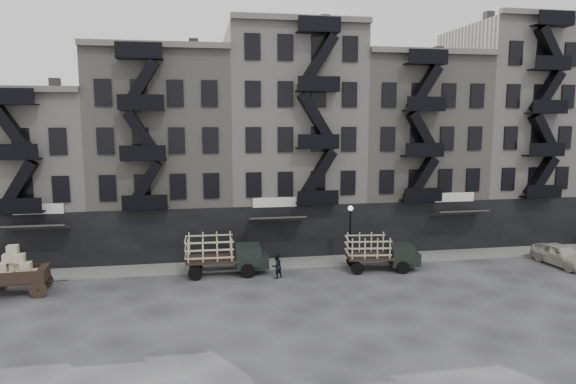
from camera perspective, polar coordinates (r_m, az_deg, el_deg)
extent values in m
plane|color=#38383A|center=(33.76, 3.21, -9.60)|extent=(140.00, 140.00, 0.00)
cube|color=slate|center=(37.24, 1.88, -7.77)|extent=(55.00, 2.50, 0.15)
cube|color=#AFA8A1|center=(43.36, -26.85, 1.60)|extent=(10.00, 10.00, 12.00)
cube|color=black|center=(39.32, -28.53, -5.02)|extent=(10.00, 0.35, 4.00)
cube|color=#4C4744|center=(42.55, -24.15, 10.57)|extent=(0.70, 0.70, 1.20)
cube|color=gray|center=(41.45, -13.61, 4.07)|extent=(10.00, 10.00, 15.00)
cube|color=black|center=(37.35, -13.78, -4.90)|extent=(10.00, 0.35, 4.00)
cube|color=#595651|center=(36.55, -14.53, 15.63)|extent=(10.00, 0.50, 0.40)
cube|color=#4C4744|center=(41.99, -18.23, 15.03)|extent=(0.70, 0.70, 1.20)
cube|color=#4C4744|center=(41.62, -10.43, 15.36)|extent=(0.70, 0.70, 1.20)
cube|color=#AFA8A1|center=(41.98, 0.16, 5.72)|extent=(10.00, 10.00, 17.00)
cube|color=black|center=(38.00, 1.49, -4.44)|extent=(10.00, 0.35, 4.00)
cube|color=#595651|center=(37.52, 1.64, 18.77)|extent=(10.00, 0.50, 0.40)
cube|color=#4C4744|center=(42.15, -4.06, 18.13)|extent=(0.70, 0.70, 1.20)
cube|color=#4C4744|center=(43.08, 3.61, 17.92)|extent=(0.70, 0.70, 1.20)
cube|color=gray|center=(44.90, 12.86, 4.40)|extent=(10.00, 10.00, 15.00)
cube|color=black|center=(41.14, 15.29, -3.76)|extent=(10.00, 0.35, 4.00)
cube|color=#595651|center=(40.41, 16.14, 14.83)|extent=(10.00, 0.50, 0.40)
cube|color=#4C4744|center=(44.05, 9.48, 14.98)|extent=(0.70, 0.70, 1.20)
cube|color=#4C4744|center=(46.15, 16.15, 14.46)|extent=(0.70, 0.70, 1.20)
cube|color=#AFA8A1|center=(49.58, 23.69, 5.99)|extent=(10.00, 10.00, 18.00)
cube|color=black|center=(46.28, 26.58, -3.03)|extent=(10.00, 0.35, 4.00)
cube|color=#595651|center=(46.05, 28.07, 17.13)|extent=(10.00, 0.50, 0.40)
cube|color=#4C4744|center=(48.68, 21.28, 17.46)|extent=(0.70, 0.70, 1.20)
cube|color=#4C4744|center=(51.66, 26.73, 16.58)|extent=(0.70, 0.70, 1.20)
cylinder|color=black|center=(36.41, 6.91, -5.06)|extent=(0.14, 0.14, 4.00)
sphere|color=silver|center=(35.99, 6.97, -1.81)|extent=(0.36, 0.36, 0.36)
cube|color=black|center=(34.40, -27.82, -8.66)|extent=(3.36, 1.94, 0.18)
cylinder|color=black|center=(33.40, -26.01, -9.75)|extent=(0.99, 0.16, 0.99)
cylinder|color=black|center=(35.08, -25.42, -8.87)|extent=(0.99, 0.16, 0.99)
cube|color=black|center=(33.99, -25.48, -8.07)|extent=(0.56, 1.47, 0.72)
cube|color=black|center=(34.58, -8.38, -7.39)|extent=(3.52, 2.12, 0.18)
cube|color=black|center=(34.64, -4.46, -7.12)|extent=(1.68, 1.88, 1.53)
cube|color=black|center=(34.80, -2.93, -7.56)|extent=(0.85, 1.55, 0.92)
cylinder|color=black|center=(33.86, -4.49, -8.75)|extent=(0.92, 0.24, 0.92)
cylinder|color=black|center=(35.81, -4.74, -7.80)|extent=(0.92, 0.24, 0.92)
cylinder|color=black|center=(33.79, -10.27, -8.89)|extent=(0.92, 0.24, 0.92)
cylinder|color=black|center=(35.75, -10.19, -7.94)|extent=(0.92, 0.24, 0.92)
cube|color=black|center=(35.67, 9.10, -7.08)|extent=(3.37, 2.23, 0.17)
cube|color=black|center=(36.16, 12.45, -6.81)|extent=(1.68, 1.84, 1.40)
cube|color=black|center=(36.46, 13.72, -7.18)|extent=(0.91, 1.48, 0.84)
cylinder|color=black|center=(35.45, 12.68, -8.22)|extent=(0.86, 0.30, 0.84)
cylinder|color=black|center=(37.17, 11.89, -7.42)|extent=(0.86, 0.30, 0.84)
cylinder|color=black|center=(34.74, 7.74, -8.43)|extent=(0.86, 0.30, 0.84)
cylinder|color=black|center=(36.50, 7.18, -7.60)|extent=(0.86, 0.30, 0.84)
imported|color=#BBB6A8|center=(41.17, 28.10, -6.19)|extent=(2.30, 4.69, 1.54)
imported|color=black|center=(33.63, -1.28, -8.22)|extent=(0.99, 0.94, 1.61)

